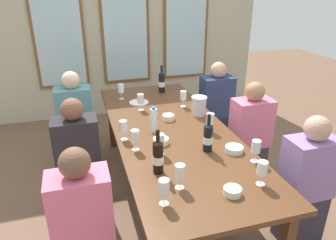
% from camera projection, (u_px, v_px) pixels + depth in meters
% --- Properties ---
extents(ground_plane, '(12.00, 12.00, 0.00)m').
position_uv_depth(ground_plane, '(171.00, 196.00, 3.20)').
color(ground_plane, brown).
extents(back_wall_with_windows, '(4.22, 0.10, 2.90)m').
position_uv_depth(back_wall_with_windows, '(124.00, 19.00, 4.70)').
color(back_wall_with_windows, '#BBB499').
rests_on(back_wall_with_windows, ground).
extents(dining_table, '(1.02, 2.63, 0.74)m').
position_uv_depth(dining_table, '(171.00, 135.00, 2.92)').
color(dining_table, brown).
rests_on(dining_table, ground).
extents(white_plate_0, '(0.21, 0.21, 0.01)m').
position_uv_depth(white_plate_0, '(139.00, 102.00, 3.52)').
color(white_plate_0, white).
rests_on(white_plate_0, dining_table).
extents(metal_pitcher, '(0.16, 0.16, 0.19)m').
position_uv_depth(metal_pitcher, '(199.00, 106.00, 3.18)').
color(metal_pitcher, silver).
rests_on(metal_pitcher, dining_table).
extents(wine_bottle_0, '(0.08, 0.08, 0.33)m').
position_uv_depth(wine_bottle_0, '(158.00, 156.00, 2.20)').
color(wine_bottle_0, black).
rests_on(wine_bottle_0, dining_table).
extents(wine_bottle_1, '(0.08, 0.08, 0.33)m').
position_uv_depth(wine_bottle_1, '(162.00, 82.00, 3.81)').
color(wine_bottle_1, black).
rests_on(wine_bottle_1, dining_table).
extents(wine_bottle_2, '(0.08, 0.08, 0.31)m').
position_uv_depth(wine_bottle_2, '(208.00, 137.00, 2.49)').
color(wine_bottle_2, black).
rests_on(wine_bottle_2, dining_table).
extents(tasting_bowl_0, '(0.14, 0.14, 0.05)m').
position_uv_depth(tasting_bowl_0, '(234.00, 149.00, 2.51)').
color(tasting_bowl_0, white).
rests_on(tasting_bowl_0, dining_table).
extents(tasting_bowl_1, '(0.12, 0.12, 0.05)m').
position_uv_depth(tasting_bowl_1, '(168.00, 117.00, 3.08)').
color(tasting_bowl_1, white).
rests_on(tasting_bowl_1, dining_table).
extents(tasting_bowl_2, '(0.12, 0.12, 0.05)m').
position_uv_depth(tasting_bowl_2, '(232.00, 191.00, 2.01)').
color(tasting_bowl_2, white).
rests_on(tasting_bowl_2, dining_table).
extents(tasting_bowl_3, '(0.13, 0.13, 0.05)m').
position_uv_depth(tasting_bowl_3, '(161.00, 141.00, 2.64)').
color(tasting_bowl_3, white).
rests_on(tasting_bowl_3, dining_table).
extents(water_bottle, '(0.06, 0.06, 0.24)m').
position_uv_depth(water_bottle, '(154.00, 120.00, 2.81)').
color(water_bottle, white).
rests_on(water_bottle, dining_table).
extents(wine_glass_0, '(0.07, 0.07, 0.17)m').
position_uv_depth(wine_glass_0, '(123.00, 127.00, 2.67)').
color(wine_glass_0, white).
rests_on(wine_glass_0, dining_table).
extents(wine_glass_1, '(0.07, 0.07, 0.17)m').
position_uv_depth(wine_glass_1, '(210.00, 120.00, 2.81)').
color(wine_glass_1, white).
rests_on(wine_glass_1, dining_table).
extents(wine_glass_2, '(0.07, 0.07, 0.17)m').
position_uv_depth(wine_glass_2, '(121.00, 89.00, 3.59)').
color(wine_glass_2, white).
rests_on(wine_glass_2, dining_table).
extents(wine_glass_3, '(0.07, 0.07, 0.17)m').
position_uv_depth(wine_glass_3, '(183.00, 96.00, 3.37)').
color(wine_glass_3, white).
rests_on(wine_glass_3, dining_table).
extents(wine_glass_4, '(0.07, 0.07, 0.17)m').
position_uv_depth(wine_glass_4, '(256.00, 147.00, 2.34)').
color(wine_glass_4, white).
rests_on(wine_glass_4, dining_table).
extents(wine_glass_5, '(0.07, 0.07, 0.17)m').
position_uv_depth(wine_glass_5, '(164.00, 187.00, 1.89)').
color(wine_glass_5, white).
rests_on(wine_glass_5, dining_table).
extents(wine_glass_6, '(0.07, 0.07, 0.17)m').
position_uv_depth(wine_glass_6, '(262.00, 169.00, 2.07)').
color(wine_glass_6, white).
rests_on(wine_glass_6, dining_table).
extents(wine_glass_7, '(0.07, 0.07, 0.17)m').
position_uv_depth(wine_glass_7, '(135.00, 137.00, 2.50)').
color(wine_glass_7, white).
rests_on(wine_glass_7, dining_table).
extents(wine_glass_8, '(0.07, 0.07, 0.17)m').
position_uv_depth(wine_glass_8, '(141.00, 99.00, 3.28)').
color(wine_glass_8, white).
rests_on(wine_glass_8, dining_table).
extents(wine_glass_9, '(0.07, 0.07, 0.17)m').
position_uv_depth(wine_glass_9, '(180.00, 173.00, 2.04)').
color(wine_glass_9, white).
rests_on(wine_glass_9, dining_table).
extents(wine_glass_10, '(0.07, 0.07, 0.17)m').
position_uv_depth(wine_glass_10, '(160.00, 140.00, 2.44)').
color(wine_glass_10, white).
rests_on(wine_glass_10, dining_table).
extents(seated_person_0, '(0.38, 0.24, 1.11)m').
position_uv_depth(seated_person_0, '(79.00, 161.00, 2.80)').
color(seated_person_0, '#31302C').
rests_on(seated_person_0, ground).
extents(seated_person_1, '(0.38, 0.24, 1.11)m').
position_uv_depth(seated_person_1, '(250.00, 137.00, 3.22)').
color(seated_person_1, '#363231').
rests_on(seated_person_1, ground).
extents(seated_person_2, '(0.38, 0.24, 1.11)m').
position_uv_depth(seated_person_2, '(76.00, 122.00, 3.56)').
color(seated_person_2, '#2B3440').
rests_on(seated_person_2, ground).
extents(seated_person_3, '(0.38, 0.24, 1.11)m').
position_uv_depth(seated_person_3, '(216.00, 108.00, 3.94)').
color(seated_person_3, '#222542').
rests_on(seated_person_3, ground).
extents(seated_person_4, '(0.38, 0.24, 1.11)m').
position_uv_depth(seated_person_4, '(84.00, 228.00, 2.04)').
color(seated_person_4, '#39263E').
rests_on(seated_person_4, ground).
extents(seated_person_5, '(0.38, 0.24, 1.11)m').
position_uv_depth(seated_person_5, '(306.00, 185.00, 2.47)').
color(seated_person_5, '#322C39').
rests_on(seated_person_5, ground).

